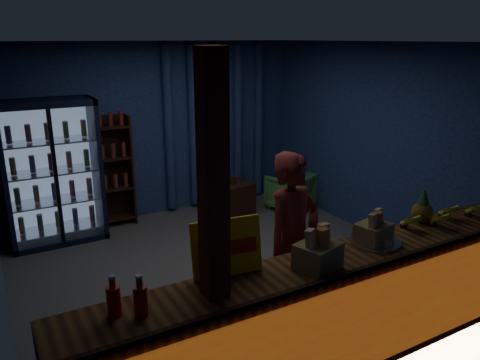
% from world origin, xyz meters
% --- Properties ---
extents(ground, '(4.60, 4.60, 0.00)m').
position_xyz_m(ground, '(0.00, 0.00, 0.00)').
color(ground, '#515154').
rests_on(ground, ground).
extents(room_walls, '(4.60, 4.60, 4.60)m').
position_xyz_m(room_walls, '(0.00, 0.00, 1.57)').
color(room_walls, navy).
rests_on(room_walls, ground).
extents(counter, '(4.40, 0.57, 0.99)m').
position_xyz_m(counter, '(0.00, -1.91, 0.48)').
color(counter, brown).
rests_on(counter, ground).
extents(support_post, '(0.16, 0.16, 2.60)m').
position_xyz_m(support_post, '(-1.05, -1.90, 1.30)').
color(support_post, maroon).
rests_on(support_post, ground).
extents(beverage_cooler, '(1.20, 0.62, 1.90)m').
position_xyz_m(beverage_cooler, '(-1.55, 1.92, 0.93)').
color(beverage_cooler, black).
rests_on(beverage_cooler, ground).
extents(bottle_shelf, '(0.50, 0.28, 1.60)m').
position_xyz_m(bottle_shelf, '(-0.70, 2.06, 0.79)').
color(bottle_shelf, black).
rests_on(bottle_shelf, ground).
extents(curtain_folds, '(1.74, 0.14, 2.50)m').
position_xyz_m(curtain_folds, '(1.00, 2.14, 1.30)').
color(curtain_folds, navy).
rests_on(curtain_folds, room_walls).
extents(framed_picture, '(0.36, 0.04, 0.28)m').
position_xyz_m(framed_picture, '(0.85, 2.10, 1.75)').
color(framed_picture, gold).
rests_on(framed_picture, room_walls).
extents(shopkeeper, '(0.70, 0.54, 1.70)m').
position_xyz_m(shopkeeper, '(0.02, -1.33, 0.85)').
color(shopkeeper, maroon).
rests_on(shopkeeper, ground).
extents(green_chair, '(0.83, 0.84, 0.58)m').
position_xyz_m(green_chair, '(1.90, 1.31, 0.29)').
color(green_chair, '#509E4F').
rests_on(green_chair, ground).
extents(side_table, '(0.66, 0.53, 0.64)m').
position_xyz_m(side_table, '(0.89, 1.42, 0.27)').
color(side_table, black).
rests_on(side_table, ground).
extents(yellow_sign, '(0.54, 0.18, 0.43)m').
position_xyz_m(yellow_sign, '(-0.84, -1.68, 1.16)').
color(yellow_sign, yellow).
rests_on(yellow_sign, counter).
extents(soda_bottles, '(0.24, 0.17, 0.29)m').
position_xyz_m(soda_bottles, '(-1.65, -1.87, 1.07)').
color(soda_bottles, red).
rests_on(soda_bottles, counter).
extents(snack_box_left, '(0.38, 0.34, 0.34)m').
position_xyz_m(snack_box_left, '(-0.20, -1.95, 1.07)').
color(snack_box_left, '#A68550').
rests_on(snack_box_left, counter).
extents(snack_box_centre, '(0.32, 0.28, 0.29)m').
position_xyz_m(snack_box_centre, '(0.50, -1.83, 1.05)').
color(snack_box_centre, '#A68550').
rests_on(snack_box_centre, counter).
extents(pastry_tray, '(0.44, 0.44, 0.07)m').
position_xyz_m(pastry_tray, '(0.53, -1.83, 0.97)').
color(pastry_tray, silver).
rests_on(pastry_tray, counter).
extents(banana_bunches, '(1.03, 0.30, 0.17)m').
position_xyz_m(banana_bunches, '(1.40, -1.81, 1.03)').
color(banana_bunches, yellow).
rests_on(banana_bunches, counter).
extents(pineapple, '(0.20, 0.20, 0.34)m').
position_xyz_m(pineapple, '(1.23, -1.72, 1.09)').
color(pineapple, '#9B661C').
rests_on(pineapple, counter).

